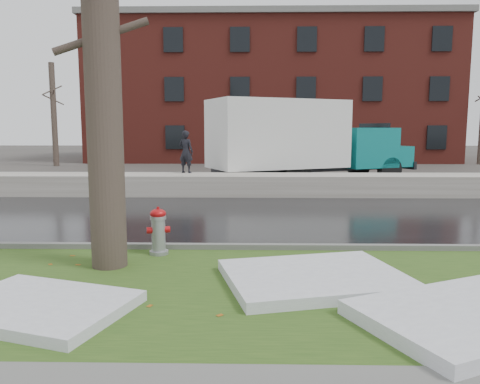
{
  "coord_description": "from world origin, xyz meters",
  "views": [
    {
      "loc": [
        0.45,
        -7.84,
        2.35
      ],
      "look_at": [
        0.25,
        2.16,
        1.0
      ],
      "focal_mm": 35.0,
      "sensor_mm": 36.0,
      "label": 1
    }
  ],
  "objects_px": {
    "tree": "(101,41)",
    "worker": "(186,152)",
    "box_truck": "(301,140)",
    "fire_hydrant": "(158,229)"
  },
  "relations": [
    {
      "from": "tree",
      "to": "worker",
      "type": "distance_m",
      "value": 9.72
    },
    {
      "from": "box_truck",
      "to": "worker",
      "type": "distance_m",
      "value": 5.35
    },
    {
      "from": "tree",
      "to": "box_truck",
      "type": "height_order",
      "value": "tree"
    },
    {
      "from": "fire_hydrant",
      "to": "box_truck",
      "type": "xyz_separation_m",
      "value": [
        3.88,
        11.54,
        1.36
      ]
    },
    {
      "from": "box_truck",
      "to": "worker",
      "type": "bearing_deg",
      "value": -172.76
    },
    {
      "from": "tree",
      "to": "worker",
      "type": "height_order",
      "value": "tree"
    },
    {
      "from": "box_truck",
      "to": "worker",
      "type": "relative_size",
      "value": 6.67
    },
    {
      "from": "fire_hydrant",
      "to": "tree",
      "type": "bearing_deg",
      "value": -147.96
    },
    {
      "from": "fire_hydrant",
      "to": "box_truck",
      "type": "distance_m",
      "value": 12.24
    },
    {
      "from": "worker",
      "to": "tree",
      "type": "bearing_deg",
      "value": 112.56
    }
  ]
}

